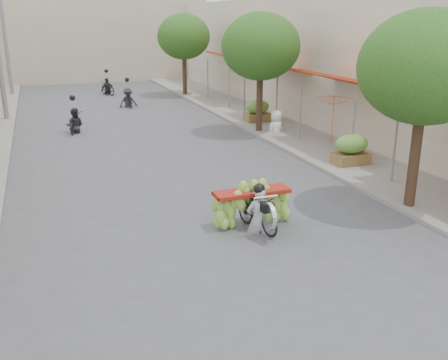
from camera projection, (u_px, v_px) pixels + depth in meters
ground at (307, 333)px, 8.29m from camera, size 120.00×120.00×0.00m
sidewalk_right at (281, 125)px, 23.95m from camera, size 4.00×60.00×0.12m
shophouse_row_right at (386, 61)px, 23.79m from camera, size 9.77×40.00×6.00m
far_building at (81, 36)px, 41.07m from camera, size 20.00×6.00×7.00m
utility_pole_back at (4, 33)px, 31.99m from camera, size 0.60×0.24×8.00m
street_tree_near at (426, 68)px, 12.46m from camera, size 3.40×3.40×5.25m
street_tree_mid at (261, 47)px, 21.37m from camera, size 3.40×3.40×5.25m
street_tree_far at (184, 37)px, 32.07m from camera, size 3.40×3.40×5.25m
produce_crate_mid at (351, 147)px, 17.25m from camera, size 1.20×0.88×1.16m
produce_crate_far at (257, 109)px, 24.38m from camera, size 1.20×0.88×1.16m
banana_motorbike at (255, 202)px, 12.19m from camera, size 2.20×1.82×2.07m
market_umbrella at (335, 93)px, 17.33m from camera, size 2.16×2.16×1.74m
pedestrian at (277, 110)px, 22.18m from camera, size 1.04×0.83×1.85m
bg_motorbike_a at (74, 116)px, 22.42m from camera, size 1.04×1.69×1.95m
bg_motorbike_b at (128, 92)px, 28.73m from camera, size 1.12×1.57×1.95m
bg_motorbike_c at (107, 83)px, 33.41m from camera, size 1.11×1.73×1.95m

